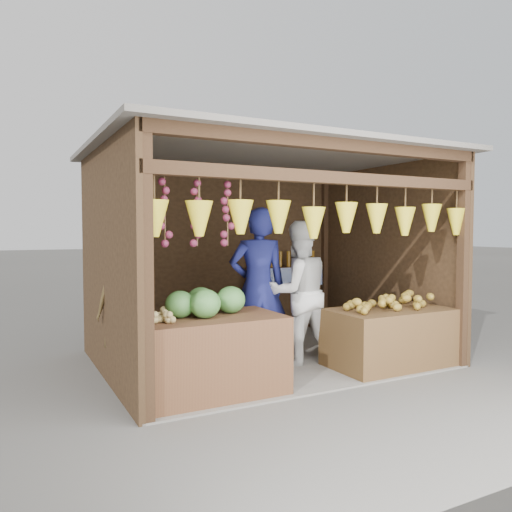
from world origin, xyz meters
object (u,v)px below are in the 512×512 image
(vendor_seated, at_px, (122,301))
(counter_left, at_px, (210,356))
(counter_right, at_px, (390,338))
(man_standing, at_px, (258,287))
(woman_standing, at_px, (298,292))

(vendor_seated, bearing_deg, counter_left, 127.81)
(counter_right, height_order, man_standing, man_standing)
(woman_standing, bearing_deg, counter_right, 148.90)
(woman_standing, height_order, vendor_seated, woman_standing)
(counter_right, bearing_deg, woman_standing, 144.46)
(counter_left, bearing_deg, woman_standing, 23.17)
(counter_left, height_order, vendor_seated, vendor_seated)
(counter_left, distance_m, woman_standing, 1.63)
(woman_standing, bearing_deg, counter_left, 27.62)
(counter_right, bearing_deg, vendor_seated, 161.42)
(man_standing, xyz_separation_m, woman_standing, (0.51, -0.12, -0.08))
(man_standing, bearing_deg, counter_right, 165.01)
(man_standing, distance_m, woman_standing, 0.53)
(man_standing, xyz_separation_m, vendor_seated, (-1.58, 0.24, -0.10))
(counter_left, relative_size, counter_right, 0.97)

